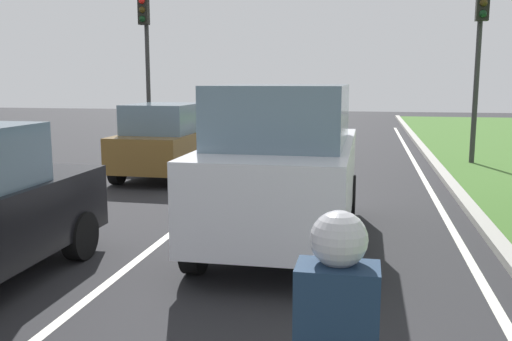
% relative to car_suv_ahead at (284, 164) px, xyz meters
% --- Properties ---
extents(ground_plane, '(60.00, 60.00, 0.00)m').
position_rel_car_suv_ahead_xyz_m(ground_plane, '(-1.08, 4.37, -1.17)').
color(ground_plane, '#262628').
extents(lane_line_center, '(0.12, 32.00, 0.01)m').
position_rel_car_suv_ahead_xyz_m(lane_line_center, '(-1.78, 4.37, -1.16)').
color(lane_line_center, silver).
rests_on(lane_line_center, ground).
extents(lane_line_right_edge, '(0.12, 32.00, 0.01)m').
position_rel_car_suv_ahead_xyz_m(lane_line_right_edge, '(2.52, 4.37, -1.16)').
color(lane_line_right_edge, silver).
rests_on(lane_line_right_edge, ground).
extents(curb_right, '(0.24, 48.00, 0.12)m').
position_rel_car_suv_ahead_xyz_m(curb_right, '(3.02, 4.37, -1.11)').
color(curb_right, '#9E9B93').
rests_on(curb_right, ground).
extents(car_suv_ahead, '(1.98, 4.51, 2.28)m').
position_rel_car_suv_ahead_xyz_m(car_suv_ahead, '(0.00, 0.00, 0.00)').
color(car_suv_ahead, silver).
rests_on(car_suv_ahead, ground).
extents(car_hatchback_far, '(1.79, 3.73, 1.78)m').
position_rel_car_suv_ahead_xyz_m(car_hatchback_far, '(-3.59, 5.00, -0.28)').
color(car_hatchback_far, brown).
rests_on(car_hatchback_far, ground).
extents(rider_person, '(0.50, 0.40, 1.16)m').
position_rel_car_suv_ahead_xyz_m(rider_person, '(1.02, -5.23, 0.02)').
color(rider_person, '#192D47').
rests_on(rider_person, ground).
extents(traffic_light_near_right, '(0.32, 0.50, 4.97)m').
position_rel_car_suv_ahead_xyz_m(traffic_light_near_right, '(4.05, 8.38, 2.22)').
color(traffic_light_near_right, '#2D2D2D').
rests_on(traffic_light_near_right, ground).
extents(traffic_light_overhead_left, '(0.32, 0.50, 5.19)m').
position_rel_car_suv_ahead_xyz_m(traffic_light_overhead_left, '(-5.96, 9.71, 2.35)').
color(traffic_light_overhead_left, '#2D2D2D').
rests_on(traffic_light_overhead_left, ground).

